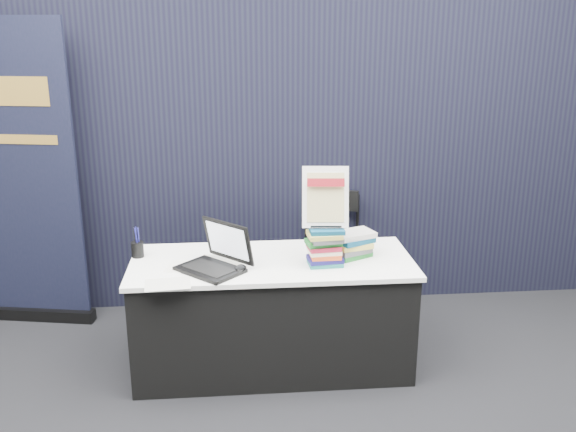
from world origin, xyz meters
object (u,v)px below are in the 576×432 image
at_px(book_stack_tall, 325,247).
at_px(book_stack_short, 353,244).
at_px(stacking_chair, 335,247).
at_px(pullup_banner, 20,194).
at_px(laptop, 210,258).
at_px(display_table, 272,313).
at_px(info_sign, 325,198).

distance_m(book_stack_tall, book_stack_short, 0.25).
bearing_deg(stacking_chair, book_stack_tall, -84.75).
distance_m(book_stack_short, pullup_banner, 2.47).
height_order(book_stack_tall, stacking_chair, book_stack_tall).
bearing_deg(pullup_banner, book_stack_short, -8.96).
relative_size(laptop, book_stack_short, 1.83).
distance_m(display_table, info_sign, 0.87).
bearing_deg(laptop, book_stack_tall, 43.17).
bearing_deg(book_stack_tall, pullup_banner, 155.21).
height_order(display_table, info_sign, info_sign).
relative_size(info_sign, stacking_chair, 0.41).
xyz_separation_m(display_table, laptop, (-0.39, -0.10, 0.44)).
distance_m(laptop, pullup_banner, 1.71).
relative_size(display_table, book_stack_tall, 7.37).
bearing_deg(book_stack_short, pullup_banner, 160.12).
height_order(book_stack_short, info_sign, info_sign).
height_order(info_sign, pullup_banner, pullup_banner).
bearing_deg(book_stack_short, laptop, -172.34).
bearing_deg(book_stack_tall, laptop, 178.69).
height_order(pullup_banner, stacking_chair, pullup_banner).
distance_m(laptop, stacking_chair, 1.33).
bearing_deg(display_table, info_sign, -15.32).
bearing_deg(display_table, stacking_chair, 55.96).
height_order(laptop, pullup_banner, pullup_banner).
bearing_deg(info_sign, stacking_chair, 81.63).
xyz_separation_m(display_table, pullup_banner, (-1.79, 0.86, 0.62)).
height_order(info_sign, stacking_chair, info_sign).
xyz_separation_m(book_stack_short, stacking_chair, (0.01, 0.78, -0.31)).
bearing_deg(book_stack_short, display_table, -177.82).
relative_size(display_table, laptop, 3.46).
relative_size(book_stack_short, stacking_chair, 0.30).
bearing_deg(stacking_chair, pullup_banner, -162.95).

